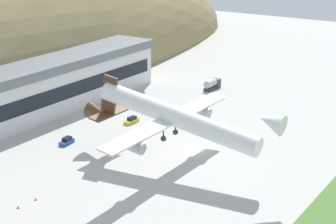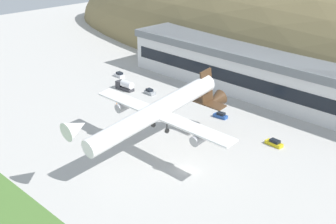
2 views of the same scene
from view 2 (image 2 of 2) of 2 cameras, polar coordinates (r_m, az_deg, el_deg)
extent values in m
plane|color=#B7B5AF|center=(101.52, 2.29, -7.16)|extent=(374.61, 374.61, 0.00)
cube|color=silver|center=(141.81, 12.85, 4.28)|extent=(103.70, 16.89, 13.71)
cube|color=slate|center=(140.15, 13.05, 6.47)|extent=(104.90, 18.09, 2.40)
cube|color=black|center=(135.29, 10.83, 3.24)|extent=(99.55, 0.16, 3.84)
cylinder|color=white|center=(102.70, -1.72, -0.07)|extent=(4.05, 36.55, 9.19)
cone|color=white|center=(90.27, -11.18, -1.88)|extent=(3.97, 4.98, 4.56)
cone|color=#4C331E|center=(117.69, 5.67, 1.35)|extent=(3.97, 5.78, 4.68)
cube|color=#4C331E|center=(113.73, 4.72, 3.15)|extent=(0.50, 4.82, 8.94)
cube|color=#4C331E|center=(115.39, 4.71, 1.17)|extent=(10.53, 2.86, 0.76)
cube|color=white|center=(104.21, -0.99, -0.29)|extent=(41.04, 3.63, 0.96)
cylinder|color=#9E9EA3|center=(113.04, -5.48, 0.71)|extent=(2.30, 3.89, 2.79)
cylinder|color=#9E9EA3|center=(96.70, 3.83, -3.24)|extent=(2.30, 3.89, 2.79)
cylinder|color=#2D2D2D|center=(106.59, -1.80, -1.04)|extent=(0.28, 0.28, 2.20)
cylinder|color=#2D2D2D|center=(107.04, -1.79, -1.58)|extent=(0.45, 1.10, 1.10)
cylinder|color=#2D2D2D|center=(103.64, -0.13, -1.76)|extent=(0.28, 0.28, 2.20)
cylinder|color=#2D2D2D|center=(104.10, -0.13, -2.31)|extent=(0.45, 1.10, 1.10)
cylinder|color=#2D2D2D|center=(95.80, -7.25, -2.68)|extent=(0.22, 0.22, 1.98)
cylinder|color=#2D2D2D|center=(96.23, -7.22, -3.22)|extent=(0.30, 0.82, 0.82)
cube|color=#999EA3|center=(143.62, -2.23, 2.38)|extent=(3.82, 2.09, 0.88)
cube|color=black|center=(143.48, -2.28, 2.70)|extent=(2.15, 1.69, 0.72)
cube|color=gold|center=(114.60, 12.79, -3.79)|extent=(4.46, 1.88, 0.85)
cube|color=black|center=(114.15, 12.91, -3.48)|extent=(2.48, 1.52, 0.70)
cube|color=silver|center=(159.99, -5.96, 4.46)|extent=(4.11, 2.18, 0.90)
cube|color=black|center=(159.58, -5.93, 4.72)|extent=(2.31, 1.75, 0.74)
cube|color=#264C99|center=(127.48, 6.40, -0.51)|extent=(4.01, 1.97, 0.87)
cube|color=black|center=(127.07, 6.49, -0.20)|extent=(2.25, 1.57, 0.71)
cube|color=#333338|center=(148.95, -5.85, 3.36)|extent=(2.17, 2.47, 2.44)
cube|color=black|center=(149.57, -6.12, 3.61)|extent=(0.17, 2.02, 1.07)
cube|color=#38383D|center=(146.93, -5.00, 2.80)|extent=(4.48, 2.34, 0.90)
cylinder|color=silver|center=(146.40, -5.02, 3.38)|extent=(4.27, 2.45, 2.26)
cube|color=orange|center=(136.45, -6.26, 0.93)|extent=(0.52, 0.52, 0.03)
cone|color=orange|center=(136.34, -6.26, 1.04)|extent=(0.40, 0.40, 0.55)
cube|color=orange|center=(133.44, -5.31, 0.45)|extent=(0.52, 0.52, 0.03)
cone|color=orange|center=(133.33, -5.32, 0.56)|extent=(0.40, 0.40, 0.55)
camera|label=1|loc=(158.95, -44.05, 15.61)|focal=60.00mm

